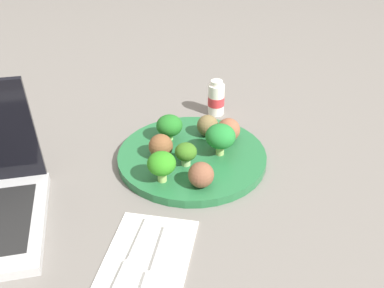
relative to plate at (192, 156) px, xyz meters
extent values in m
plane|color=slate|center=(0.00, 0.00, -0.01)|extent=(4.00, 4.00, 0.00)
cylinder|color=#236638|center=(0.00, 0.00, 0.00)|extent=(0.28, 0.28, 0.02)
cylinder|color=#94CD6E|center=(-0.03, -0.06, 0.01)|extent=(0.01, 0.01, 0.01)
ellipsoid|color=#206921|center=(-0.03, -0.06, 0.04)|extent=(0.05, 0.05, 0.04)
cylinder|color=#9FC17C|center=(0.04, 0.00, 0.01)|extent=(0.02, 0.02, 0.01)
ellipsoid|color=#35661C|center=(0.04, 0.00, 0.04)|extent=(0.04, 0.04, 0.03)
cylinder|color=#9FBC68|center=(-0.01, 0.05, 0.02)|extent=(0.02, 0.02, 0.02)
ellipsoid|color=#20742E|center=(-0.01, 0.05, 0.05)|extent=(0.06, 0.06, 0.04)
cylinder|color=#A2C467|center=(0.10, -0.03, 0.02)|extent=(0.02, 0.02, 0.02)
ellipsoid|color=#2C801C|center=(0.10, -0.03, 0.04)|extent=(0.05, 0.05, 0.04)
sphere|color=brown|center=(-0.07, 0.01, 0.03)|extent=(0.04, 0.04, 0.04)
sphere|color=brown|center=(-0.06, 0.06, 0.03)|extent=(0.05, 0.05, 0.05)
sphere|color=brown|center=(0.09, 0.04, 0.03)|extent=(0.04, 0.04, 0.04)
sphere|color=brown|center=(0.03, -0.05, 0.03)|extent=(0.05, 0.05, 0.05)
cube|color=white|center=(0.25, 0.01, -0.01)|extent=(0.18, 0.14, 0.01)
cube|color=silver|center=(0.24, 0.02, 0.00)|extent=(0.09, 0.02, 0.01)
cube|color=silver|center=(0.30, 0.03, 0.00)|extent=(0.03, 0.03, 0.01)
cube|color=silver|center=(0.23, -0.01, 0.00)|extent=(0.09, 0.02, 0.01)
cube|color=silver|center=(0.30, -0.01, 0.00)|extent=(0.06, 0.02, 0.01)
cylinder|color=white|center=(-0.19, 0.00, 0.03)|extent=(0.04, 0.04, 0.07)
cylinder|color=red|center=(-0.19, 0.00, 0.02)|extent=(0.04, 0.04, 0.02)
cylinder|color=silver|center=(-0.19, 0.00, 0.07)|extent=(0.03, 0.03, 0.01)
camera|label=1|loc=(0.65, 0.19, 0.46)|focal=40.56mm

